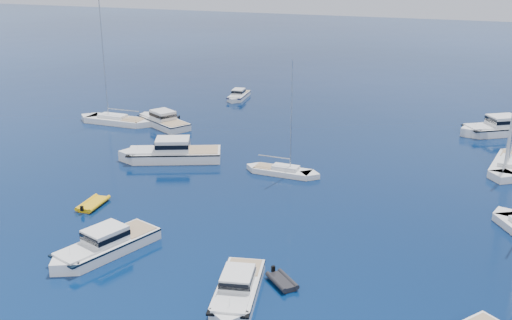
{
  "coord_description": "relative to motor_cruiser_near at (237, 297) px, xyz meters",
  "views": [
    {
      "loc": [
        19.49,
        -27.67,
        21.82
      ],
      "look_at": [
        -1.55,
        25.71,
        2.2
      ],
      "focal_mm": 42.22,
      "sensor_mm": 36.0,
      "label": 1
    }
  ],
  "objects": [
    {
      "name": "ground",
      "position": [
        -5.39,
        -4.67,
        0.0
      ],
      "size": [
        400.0,
        400.0,
        0.0
      ],
      "primitive_type": "plane",
      "color": "navy",
      "rests_on": "ground"
    },
    {
      "name": "motor_cruiser_near",
      "position": [
        0.0,
        0.0,
        0.0
      ],
      "size": [
        4.6,
        9.23,
        2.32
      ],
      "primitive_type": null,
      "rotation": [
        0.0,
        0.0,
        3.37
      ],
      "color": "white",
      "rests_on": "ground"
    },
    {
      "name": "motor_cruiser_left",
      "position": [
        -12.02,
        2.05,
        0.0
      ],
      "size": [
        5.98,
        10.41,
        2.61
      ],
      "primitive_type": null,
      "rotation": [
        0.0,
        0.0,
        2.83
      ],
      "color": "white",
      "rests_on": "ground"
    },
    {
      "name": "motor_cruiser_centre",
      "position": [
        -18.17,
        23.56,
        0.0
      ],
      "size": [
        12.69,
        8.37,
        3.21
      ],
      "primitive_type": null,
      "rotation": [
        0.0,
        0.0,
        1.99
      ],
      "color": "silver",
      "rests_on": "ground"
    },
    {
      "name": "motor_cruiser_far_l",
      "position": [
        -26.28,
        35.76,
        0.0
      ],
      "size": [
        10.56,
        7.8,
        2.71
      ],
      "primitive_type": null,
      "rotation": [
        0.0,
        0.0,
        1.06
      ],
      "color": "silver",
      "rests_on": "ground"
    },
    {
      "name": "motor_cruiser_distant",
      "position": [
        16.03,
        48.2,
        0.0
      ],
      "size": [
        11.71,
        9.44,
        3.07
      ],
      "primitive_type": null,
      "rotation": [
        0.0,
        0.0,
        2.16
      ],
      "color": "white",
      "rests_on": "ground"
    },
    {
      "name": "motor_cruiser_horizon",
      "position": [
        -23.06,
        54.23,
        0.0
      ],
      "size": [
        3.25,
        7.78,
        1.98
      ],
      "primitive_type": null,
      "rotation": [
        0.0,
        0.0,
        3.27
      ],
      "color": "silver",
      "rests_on": "ground"
    },
    {
      "name": "sailboat_centre",
      "position": [
        -5.05,
        23.84,
        0.0
      ],
      "size": [
        8.63,
        2.45,
        12.61
      ],
      "primitive_type": null,
      "rotation": [
        0.0,
        0.0,
        4.69
      ],
      "color": "silver",
      "rests_on": "ground"
    },
    {
      "name": "sailboat_sails_r",
      "position": [
        17.08,
        34.46,
        0.0
      ],
      "size": [
        4.77,
        12.23,
        17.5
      ],
      "primitive_type": null,
      "rotation": [
        0.0,
        0.0,
        3.0
      ],
      "color": "white",
      "rests_on": "ground"
    },
    {
      "name": "sailboat_far_l",
      "position": [
        -32.85,
        34.51,
        0.0
      ],
      "size": [
        11.76,
        3.16,
        17.24
      ],
      "primitive_type": null,
      "rotation": [
        0.0,
        0.0,
        1.58
      ],
      "color": "white",
      "rests_on": "ground"
    },
    {
      "name": "tender_yellow",
      "position": [
        -18.43,
        9.43,
        0.0
      ],
      "size": [
        2.39,
        3.9,
        0.95
      ],
      "primitive_type": null,
      "rotation": [
        0.0,
        0.0,
        0.1
      ],
      "color": "#EEAF0E",
      "rests_on": "ground"
    },
    {
      "name": "tender_grey_near",
      "position": [
        2.24,
        2.71,
        0.0
      ],
      "size": [
        3.09,
        3.02,
        0.95
      ],
      "primitive_type": null,
      "rotation": [
        0.0,
        0.0,
        3.97
      ],
      "color": "black",
      "rests_on": "ground"
    },
    {
      "name": "tender_grey_far",
      "position": [
        -26.97,
        37.92,
        0.0
      ],
      "size": [
        4.12,
        3.59,
        0.95
      ],
      "primitive_type": null,
      "rotation": [
        0.0,
        0.0,
        2.12
      ],
      "color": "black",
      "rests_on": "ground"
    }
  ]
}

